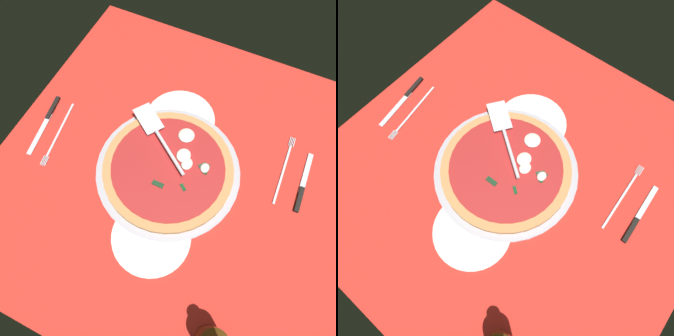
% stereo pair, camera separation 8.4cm
% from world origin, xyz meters
% --- Properties ---
extents(ground_plane, '(1.00, 1.00, 0.01)m').
position_xyz_m(ground_plane, '(0.00, 0.00, -0.00)').
color(ground_plane, red).
extents(pizza_pan, '(0.40, 0.40, 0.01)m').
position_xyz_m(pizza_pan, '(-0.01, 0.03, 0.01)').
color(pizza_pan, '#B2B0BC').
rests_on(pizza_pan, ground_plane).
extents(dinner_plate_left, '(0.20, 0.20, 0.01)m').
position_xyz_m(dinner_plate_left, '(-0.20, -0.01, 0.01)').
color(dinner_plate_left, white).
rests_on(dinner_plate_left, ground_plane).
extents(dinner_plate_right, '(0.21, 0.21, 0.01)m').
position_xyz_m(dinner_plate_right, '(0.16, 0.06, 0.01)').
color(dinner_plate_right, white).
rests_on(dinner_plate_right, ground_plane).
extents(pizza, '(0.36, 0.36, 0.03)m').
position_xyz_m(pizza, '(-0.01, 0.02, 0.02)').
color(pizza, tan).
rests_on(pizza, pizza_pan).
extents(pizza_server, '(0.17, 0.22, 0.01)m').
position_xyz_m(pizza_server, '(0.06, 0.09, 0.04)').
color(pizza_server, silver).
rests_on(pizza_server, pizza).
extents(place_setting_near, '(0.22, 0.14, 0.01)m').
position_xyz_m(place_setting_near, '(0.11, -0.30, 0.00)').
color(place_setting_near, silver).
rests_on(place_setting_near, ground_plane).
extents(place_setting_far, '(0.23, 0.15, 0.01)m').
position_xyz_m(place_setting_far, '(-0.03, 0.40, 0.00)').
color(place_setting_far, white).
rests_on(place_setting_far, ground_plane).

